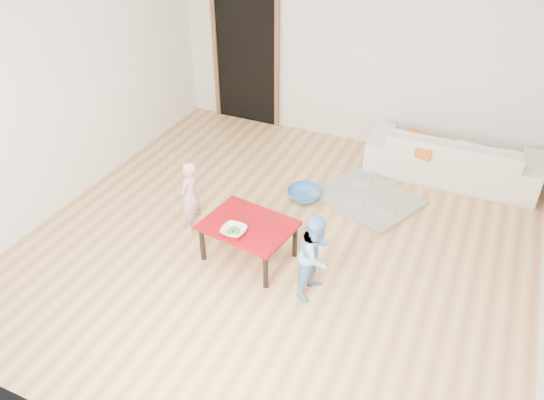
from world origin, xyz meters
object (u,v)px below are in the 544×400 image
Objects in this scene: sofa at (453,155)px; child_pink at (190,197)px; basin at (305,194)px; bowl at (234,231)px; red_table at (249,241)px; child_blue at (316,255)px.

child_pink reaches higher than sofa.
bowl is at bearing -97.37° from basin.
child_pink is at bearing 42.85° from sofa.
child_pink is (-0.77, 0.18, 0.19)m from red_table.
child_blue is (0.82, 0.02, -0.03)m from bowl.
red_table is 1.22m from basin.
sofa is 2.87m from red_table.
child_pink is at bearing 166.68° from red_table.
basin is at bearing 135.70° from child_pink.
child_pink is 1.57m from child_blue.
sofa reaches higher than basin.
basin is (0.12, 1.20, -0.15)m from red_table.
child_pink is (-2.34, -2.22, 0.11)m from sofa.
basin is (-0.64, 1.37, -0.36)m from child_blue.
child_blue is at bearing -12.53° from red_table.
child_pink is (-0.71, 0.37, -0.04)m from bowl.
bowl is at bearing 59.39° from child_pink.
child_pink is 1.40m from basin.
sofa is at bearing 56.85° from red_table.
red_table is 1.00× the size of child_blue.
bowl reaches higher than red_table.
red_table is 0.31m from bowl.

